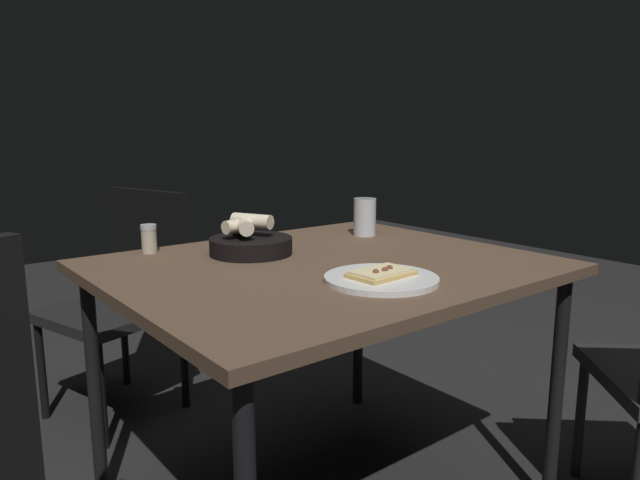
{
  "coord_description": "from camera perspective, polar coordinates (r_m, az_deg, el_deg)",
  "views": [
    {
      "loc": [
        -1.23,
        0.99,
        1.11
      ],
      "look_at": [
        0.05,
        -0.02,
        0.8
      ],
      "focal_mm": 32.6,
      "sensor_mm": 36.0,
      "label": 1
    }
  ],
  "objects": [
    {
      "name": "dining_table",
      "position": [
        1.64,
        0.41,
        -4.22
      ],
      "size": [
        0.97,
        1.16,
        0.75
      ],
      "color": "brown",
      "rests_on": "ground"
    },
    {
      "name": "pizza_plate",
      "position": [
        1.42,
        6.04,
        -3.72
      ],
      "size": [
        0.28,
        0.28,
        0.04
      ],
      "color": "white",
      "rests_on": "dining_table"
    },
    {
      "name": "bread_basket",
      "position": [
        1.73,
        -6.91,
        -0.19
      ],
      "size": [
        0.24,
        0.24,
        0.12
      ],
      "color": "black",
      "rests_on": "dining_table"
    },
    {
      "name": "beer_glass",
      "position": [
        2.02,
        4.41,
        2.12
      ],
      "size": [
        0.08,
        0.08,
        0.13
      ],
      "color": "silver",
      "rests_on": "dining_table"
    },
    {
      "name": "pepper_shaker",
      "position": [
        1.81,
        -16.44,
        -0.03
      ],
      "size": [
        0.05,
        0.05,
        0.09
      ],
      "color": "#BFB299",
      "rests_on": "dining_table"
    },
    {
      "name": "chair_near",
      "position": [
        2.43,
        -18.38,
        -4.45
      ],
      "size": [
        0.55,
        0.55,
        0.87
      ],
      "color": "black",
      "rests_on": "ground"
    }
  ]
}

